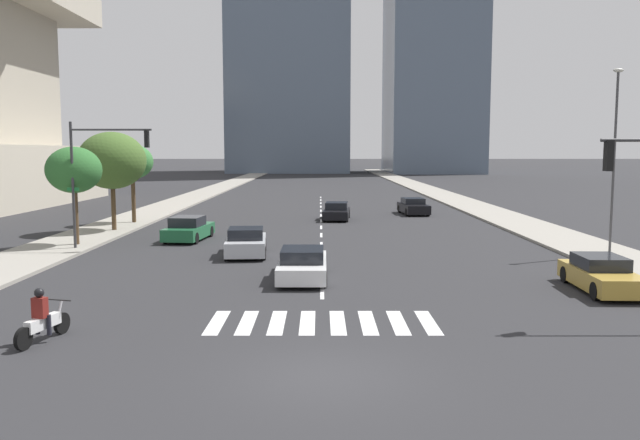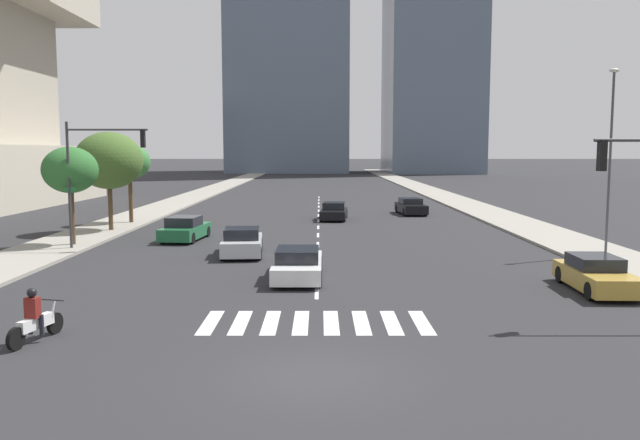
{
  "view_description": "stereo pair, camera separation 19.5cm",
  "coord_description": "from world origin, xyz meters",
  "px_view_note": "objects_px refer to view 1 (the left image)",
  "views": [
    {
      "loc": [
        -0.08,
        -14.18,
        5.09
      ],
      "look_at": [
        0.0,
        14.55,
        2.0
      ],
      "focal_mm": 36.11,
      "sensor_mm": 36.0,
      "label": 1
    },
    {
      "loc": [
        0.12,
        -14.18,
        5.09
      ],
      "look_at": [
        0.0,
        14.55,
        2.0
      ],
      "focal_mm": 36.11,
      "sensor_mm": 36.0,
      "label": 2
    }
  ],
  "objects_px": {
    "sedan_black_1": "(412,207)",
    "street_tree_third": "(130,162)",
    "street_tree_second": "(110,161)",
    "sedan_green_5": "(187,229)",
    "street_tree_nearest": "(72,170)",
    "sedan_silver_3": "(244,243)",
    "traffic_signal_far": "(98,163)",
    "street_lamp_east": "(612,149)",
    "sedan_white_2": "(301,264)",
    "motorcycle_lead": "(41,321)",
    "sedan_black_0": "(335,212)",
    "sedan_gold_4": "(599,275)"
  },
  "relations": [
    {
      "from": "sedan_black_0",
      "to": "sedan_green_5",
      "type": "distance_m",
      "value": 14.12
    },
    {
      "from": "sedan_green_5",
      "to": "street_tree_second",
      "type": "bearing_deg",
      "value": 61.8
    },
    {
      "from": "motorcycle_lead",
      "to": "street_tree_second",
      "type": "relative_size",
      "value": 0.35
    },
    {
      "from": "street_tree_nearest",
      "to": "street_tree_third",
      "type": "xyz_separation_m",
      "value": [
        -0.0,
        10.63,
        0.25
      ]
    },
    {
      "from": "motorcycle_lead",
      "to": "sedan_black_1",
      "type": "xyz_separation_m",
      "value": [
        14.96,
        34.91,
        0.02
      ]
    },
    {
      "from": "traffic_signal_far",
      "to": "street_tree_nearest",
      "type": "xyz_separation_m",
      "value": [
        -1.84,
        1.25,
        -0.43
      ]
    },
    {
      "from": "street_tree_nearest",
      "to": "street_tree_second",
      "type": "relative_size",
      "value": 0.84
    },
    {
      "from": "sedan_white_2",
      "to": "sedan_green_5",
      "type": "bearing_deg",
      "value": 31.74
    },
    {
      "from": "sedan_green_5",
      "to": "street_tree_third",
      "type": "relative_size",
      "value": 0.86
    },
    {
      "from": "sedan_black_0",
      "to": "traffic_signal_far",
      "type": "bearing_deg",
      "value": -34.7
    },
    {
      "from": "street_tree_nearest",
      "to": "sedan_green_5",
      "type": "bearing_deg",
      "value": 25.7
    },
    {
      "from": "sedan_green_5",
      "to": "street_tree_nearest",
      "type": "relative_size",
      "value": 0.9
    },
    {
      "from": "sedan_white_2",
      "to": "street_lamp_east",
      "type": "height_order",
      "value": "street_lamp_east"
    },
    {
      "from": "street_tree_nearest",
      "to": "street_lamp_east",
      "type": "bearing_deg",
      "value": -5.7
    },
    {
      "from": "sedan_gold_4",
      "to": "street_tree_second",
      "type": "xyz_separation_m",
      "value": [
        -23.23,
        17.09,
        3.89
      ]
    },
    {
      "from": "sedan_black_1",
      "to": "street_lamp_east",
      "type": "distance_m",
      "value": 22.05
    },
    {
      "from": "street_lamp_east",
      "to": "street_tree_second",
      "type": "height_order",
      "value": "street_lamp_east"
    },
    {
      "from": "street_tree_second",
      "to": "street_tree_third",
      "type": "bearing_deg",
      "value": 90.0
    },
    {
      "from": "street_lamp_east",
      "to": "street_tree_second",
      "type": "xyz_separation_m",
      "value": [
        -27.18,
        9.0,
        -0.71
      ]
    },
    {
      "from": "street_tree_nearest",
      "to": "street_tree_third",
      "type": "height_order",
      "value": "street_tree_third"
    },
    {
      "from": "sedan_black_1",
      "to": "street_tree_second",
      "type": "bearing_deg",
      "value": -64.83
    },
    {
      "from": "sedan_gold_4",
      "to": "street_tree_nearest",
      "type": "height_order",
      "value": "street_tree_nearest"
    },
    {
      "from": "street_tree_second",
      "to": "traffic_signal_far",
      "type": "bearing_deg",
      "value": -76.3
    },
    {
      "from": "sedan_black_1",
      "to": "street_lamp_east",
      "type": "xyz_separation_m",
      "value": [
        6.68,
        -20.51,
        4.59
      ]
    },
    {
      "from": "street_tree_nearest",
      "to": "street_tree_second",
      "type": "height_order",
      "value": "street_tree_second"
    },
    {
      "from": "sedan_green_5",
      "to": "street_tree_nearest",
      "type": "xyz_separation_m",
      "value": [
        -5.43,
        -2.61,
        3.44
      ]
    },
    {
      "from": "sedan_black_0",
      "to": "street_tree_nearest",
      "type": "distance_m",
      "value": 20.02
    },
    {
      "from": "sedan_silver_3",
      "to": "sedan_white_2",
      "type": "bearing_deg",
      "value": -157.63
    },
    {
      "from": "street_lamp_east",
      "to": "street_tree_nearest",
      "type": "relative_size",
      "value": 1.71
    },
    {
      "from": "sedan_green_5",
      "to": "traffic_signal_far",
      "type": "height_order",
      "value": "traffic_signal_far"
    },
    {
      "from": "street_lamp_east",
      "to": "traffic_signal_far",
      "type": "bearing_deg",
      "value": 176.69
    },
    {
      "from": "sedan_white_2",
      "to": "sedan_silver_3",
      "type": "height_order",
      "value": "sedan_silver_3"
    },
    {
      "from": "street_tree_second",
      "to": "street_lamp_east",
      "type": "bearing_deg",
      "value": -18.31
    },
    {
      "from": "sedan_black_1",
      "to": "street_tree_third",
      "type": "distance_m",
      "value": 22.03
    },
    {
      "from": "motorcycle_lead",
      "to": "sedan_black_0",
      "type": "bearing_deg",
      "value": -1.57
    },
    {
      "from": "sedan_silver_3",
      "to": "street_tree_third",
      "type": "bearing_deg",
      "value": 30.63
    },
    {
      "from": "sedan_black_1",
      "to": "traffic_signal_far",
      "type": "distance_m",
      "value": 26.95
    },
    {
      "from": "street_lamp_east",
      "to": "street_tree_third",
      "type": "xyz_separation_m",
      "value": [
        -27.18,
        13.35,
        -0.87
      ]
    },
    {
      "from": "motorcycle_lead",
      "to": "sedan_black_0",
      "type": "xyz_separation_m",
      "value": [
        8.65,
        30.79,
        0.01
      ]
    },
    {
      "from": "sedan_green_5",
      "to": "street_tree_third",
      "type": "distance_m",
      "value": 10.36
    },
    {
      "from": "sedan_black_1",
      "to": "sedan_gold_4",
      "type": "height_order",
      "value": "sedan_black_1"
    },
    {
      "from": "sedan_black_1",
      "to": "sedan_silver_3",
      "type": "distance_m",
      "value": 23.4
    },
    {
      "from": "sedan_black_0",
      "to": "traffic_signal_far",
      "type": "distance_m",
      "value": 19.77
    },
    {
      "from": "sedan_white_2",
      "to": "street_lamp_east",
      "type": "relative_size",
      "value": 0.54
    },
    {
      "from": "sedan_black_1",
      "to": "street_tree_nearest",
      "type": "bearing_deg",
      "value": -53.18
    },
    {
      "from": "sedan_gold_4",
      "to": "street_tree_second",
      "type": "bearing_deg",
      "value": -124.47
    },
    {
      "from": "sedan_white_2",
      "to": "traffic_signal_far",
      "type": "distance_m",
      "value": 13.36
    },
    {
      "from": "sedan_white_2",
      "to": "sedan_green_5",
      "type": "xyz_separation_m",
      "value": [
        -6.84,
        11.22,
        0.04
      ]
    },
    {
      "from": "street_lamp_east",
      "to": "street_tree_second",
      "type": "bearing_deg",
      "value": 161.69
    },
    {
      "from": "sedan_gold_4",
      "to": "street_lamp_east",
      "type": "bearing_deg",
      "value": 155.86
    }
  ]
}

